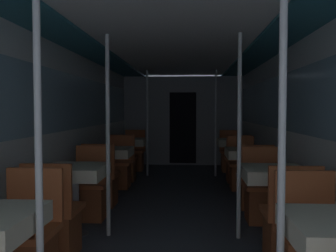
# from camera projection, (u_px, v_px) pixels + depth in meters

# --- Properties ---
(wall_left) EXTENTS (0.05, 10.39, 2.13)m
(wall_left) POSITION_uv_depth(u_px,v_px,m) (68.00, 126.00, 5.00)
(wall_left) COLOR silver
(wall_left) RESTS_ON ground_plane
(wall_right) EXTENTS (0.05, 10.39, 2.13)m
(wall_right) POSITION_uv_depth(u_px,v_px,m) (288.00, 126.00, 4.83)
(wall_right) COLOR silver
(wall_right) RESTS_ON ground_plane
(ceiling_panel) EXTENTS (2.90, 10.39, 0.07)m
(ceiling_panel) POSITION_uv_depth(u_px,v_px,m) (177.00, 46.00, 4.87)
(ceiling_panel) COLOR white
(ceiling_panel) RESTS_ON wall_left
(bulkhead_far) EXTENTS (2.84, 0.09, 2.13)m
(bulkhead_far) POSITION_uv_depth(u_px,v_px,m) (183.00, 121.00, 9.02)
(bulkhead_far) COLOR gray
(bulkhead_far) RESTS_ON ground_plane
(chair_left_far_0) EXTENTS (0.45, 0.45, 0.88)m
(chair_left_far_0) POSITION_uv_depth(u_px,v_px,m) (26.00, 251.00, 2.81)
(chair_left_far_0) COLOR brown
(chair_left_far_0) RESTS_ON ground_plane
(support_pole_left_0) EXTENTS (0.04, 0.04, 2.13)m
(support_pole_left_0) POSITION_uv_depth(u_px,v_px,m) (39.00, 159.00, 2.15)
(support_pole_left_0) COLOR silver
(support_pole_left_0) RESTS_ON ground_plane
(dining_table_left_1) EXTENTS (0.64, 0.64, 0.75)m
(dining_table_left_1) POSITION_uv_depth(u_px,v_px,m) (75.00, 175.00, 3.98)
(dining_table_left_1) COLOR #4C4C51
(dining_table_left_1) RESTS_ON ground_plane
(chair_left_near_1) EXTENTS (0.45, 0.45, 0.88)m
(chair_left_near_1) POSITION_uv_depth(u_px,v_px,m) (54.00, 227.00, 3.40)
(chair_left_near_1) COLOR brown
(chair_left_near_1) RESTS_ON ground_plane
(chair_left_far_1) EXTENTS (0.45, 0.45, 0.88)m
(chair_left_far_1) POSITION_uv_depth(u_px,v_px,m) (90.00, 196.00, 4.60)
(chair_left_far_1) COLOR brown
(chair_left_far_1) RESTS_ON ground_plane
(support_pole_left_1) EXTENTS (0.04, 0.04, 2.13)m
(support_pole_left_1) POSITION_uv_depth(u_px,v_px,m) (108.00, 136.00, 3.94)
(support_pole_left_1) COLOR silver
(support_pole_left_1) RESTS_ON ground_plane
(dining_table_left_2) EXTENTS (0.64, 0.64, 0.75)m
(dining_table_left_2) POSITION_uv_depth(u_px,v_px,m) (111.00, 154.00, 5.78)
(dining_table_left_2) COLOR #4C4C51
(dining_table_left_2) RESTS_ON ground_plane
(chair_left_near_2) EXTENTS (0.45, 0.45, 0.88)m
(chair_left_near_2) POSITION_uv_depth(u_px,v_px,m) (102.00, 186.00, 5.19)
(chair_left_near_2) COLOR brown
(chair_left_near_2) RESTS_ON ground_plane
(chair_left_far_2) EXTENTS (0.45, 0.45, 0.88)m
(chair_left_far_2) POSITION_uv_depth(u_px,v_px,m) (118.00, 171.00, 6.40)
(chair_left_far_2) COLOR brown
(chair_left_far_2) RESTS_ON ground_plane
(dining_table_left_3) EXTENTS (0.64, 0.64, 0.75)m
(dining_table_left_3) POSITION_uv_depth(u_px,v_px,m) (130.00, 144.00, 7.58)
(dining_table_left_3) COLOR #4C4C51
(dining_table_left_3) RESTS_ON ground_plane
(chair_left_near_3) EXTENTS (0.45, 0.45, 0.88)m
(chair_left_near_3) POSITION_uv_depth(u_px,v_px,m) (124.00, 166.00, 6.99)
(chair_left_near_3) COLOR brown
(chair_left_near_3) RESTS_ON ground_plane
(chair_left_far_3) EXTENTS (0.45, 0.45, 0.88)m
(chair_left_far_3) POSITION_uv_depth(u_px,v_px,m) (134.00, 158.00, 8.20)
(chair_left_far_3) COLOR brown
(chair_left_far_3) RESTS_ON ground_plane
(support_pole_left_3) EXTENTS (0.04, 0.04, 2.13)m
(support_pole_left_3) POSITION_uv_depth(u_px,v_px,m) (147.00, 123.00, 7.54)
(support_pole_left_3) COLOR silver
(support_pole_left_3) RESTS_ON ground_plane
(support_pole_right_0) EXTENTS (0.04, 0.04, 2.13)m
(support_pole_right_0) POSITION_uv_depth(u_px,v_px,m) (282.00, 160.00, 2.06)
(support_pole_right_0) COLOR silver
(support_pole_right_0) RESTS_ON ground_plane
(dining_table_right_1) EXTENTS (0.64, 0.64, 0.75)m
(dining_table_right_1) POSITION_uv_depth(u_px,v_px,m) (274.00, 177.00, 3.86)
(dining_table_right_1) COLOR #4C4C51
(dining_table_right_1) RESTS_ON ground_plane
(chair_right_near_1) EXTENTS (0.45, 0.45, 0.88)m
(chair_right_near_1) POSITION_uv_depth(u_px,v_px,m) (289.00, 231.00, 3.27)
(chair_right_near_1) COLOR brown
(chair_right_near_1) RESTS_ON ground_plane
(chair_right_far_1) EXTENTS (0.45, 0.45, 0.88)m
(chair_right_far_1) POSITION_uv_depth(u_px,v_px,m) (263.00, 198.00, 4.48)
(chair_right_far_1) COLOR brown
(chair_right_far_1) RESTS_ON ground_plane
(support_pole_right_1) EXTENTS (0.04, 0.04, 2.13)m
(support_pole_right_1) POSITION_uv_depth(u_px,v_px,m) (239.00, 136.00, 3.86)
(support_pole_right_1) COLOR silver
(support_pole_right_1) RESTS_ON ground_plane
(dining_table_right_2) EXTENTS (0.64, 0.64, 0.75)m
(dining_table_right_2) POSITION_uv_depth(u_px,v_px,m) (248.00, 155.00, 5.66)
(dining_table_right_2) COLOR #4C4C51
(dining_table_right_2) RESTS_ON ground_plane
(chair_right_near_2) EXTENTS (0.45, 0.45, 0.88)m
(chair_right_near_2) POSITION_uv_depth(u_px,v_px,m) (254.00, 188.00, 5.07)
(chair_right_near_2) COLOR brown
(chair_right_near_2) RESTS_ON ground_plane
(chair_right_far_2) EXTENTS (0.45, 0.45, 0.88)m
(chair_right_far_2) POSITION_uv_depth(u_px,v_px,m) (242.00, 173.00, 6.28)
(chair_right_far_2) COLOR brown
(chair_right_far_2) RESTS_ON ground_plane
(dining_table_right_3) EXTENTS (0.64, 0.64, 0.75)m
(dining_table_right_3) POSITION_uv_depth(u_px,v_px,m) (234.00, 144.00, 7.45)
(dining_table_right_3) COLOR #4C4C51
(dining_table_right_3) RESTS_ON ground_plane
(chair_right_near_3) EXTENTS (0.45, 0.45, 0.88)m
(chair_right_near_3) POSITION_uv_depth(u_px,v_px,m) (238.00, 167.00, 6.87)
(chair_right_near_3) COLOR brown
(chair_right_near_3) RESTS_ON ground_plane
(chair_right_far_3) EXTENTS (0.45, 0.45, 0.88)m
(chair_right_far_3) POSITION_uv_depth(u_px,v_px,m) (231.00, 158.00, 8.07)
(chair_right_far_3) COLOR brown
(chair_right_far_3) RESTS_ON ground_plane
(support_pole_right_3) EXTENTS (0.04, 0.04, 2.13)m
(support_pole_right_3) POSITION_uv_depth(u_px,v_px,m) (216.00, 123.00, 7.46)
(support_pole_right_3) COLOR silver
(support_pole_right_3) RESTS_ON ground_plane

